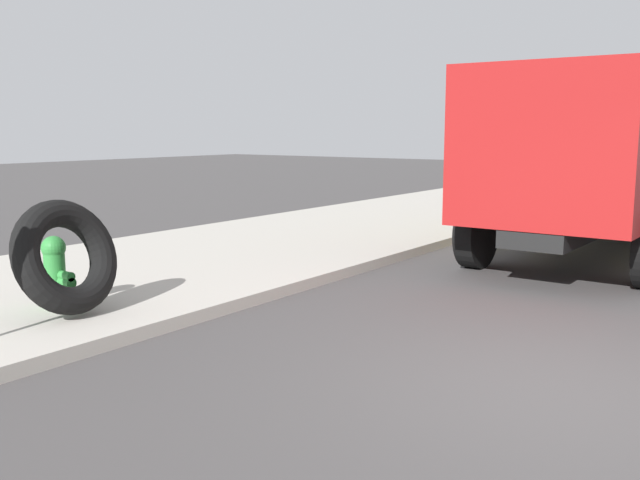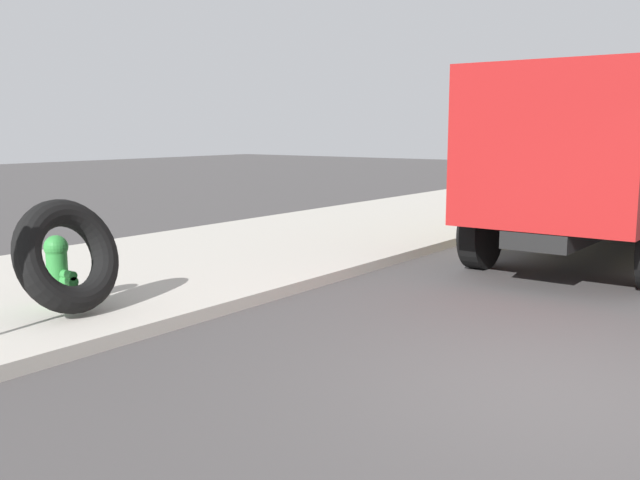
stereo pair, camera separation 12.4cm
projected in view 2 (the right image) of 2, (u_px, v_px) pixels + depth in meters
ground_plane at (569, 398)px, 5.66m from camera, size 80.00×80.00×0.00m
sidewalk_curb at (79, 284)px, 9.46m from camera, size 36.00×5.00×0.15m
fire_hydrant at (58, 268)px, 7.96m from camera, size 0.27×0.60×0.80m
loose_tire at (68, 256)px, 7.53m from camera, size 1.30×0.77×1.28m
dump_truck_yellow at (608, 161)px, 11.62m from camera, size 7.03×2.86×3.00m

